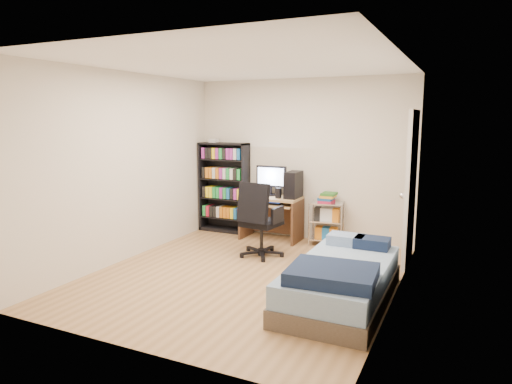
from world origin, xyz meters
The scene contains 7 objects.
room centered at (0.00, 0.00, 1.25)m, with size 3.58×4.08×2.58m.
media_shelf centered at (-1.30, 1.84, 0.77)m, with size 0.84×0.28×1.55m.
computer_desk centered at (-0.28, 1.73, 0.62)m, with size 0.92×0.53×1.15m.
office_chair centered at (-0.16, 0.79, 0.33)m, with size 0.70×0.70×1.05m.
wire_cart centered at (0.50, 1.77, 0.52)m, with size 0.53×0.41×0.80m.
bed centered at (1.27, -0.31, 0.23)m, with size 0.93×1.86×0.53m.
door centered at (1.72, 1.35, 1.00)m, with size 0.12×0.80×2.00m.
Camera 1 is at (2.39, -4.75, 1.89)m, focal length 32.00 mm.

